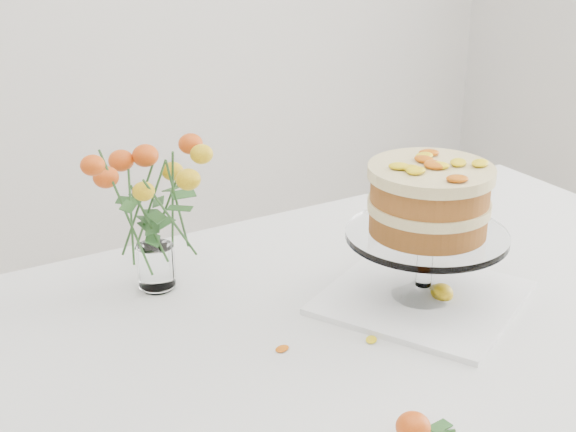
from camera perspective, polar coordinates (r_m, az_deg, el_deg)
name	(u,v)px	position (r m, az deg, el deg)	size (l,w,h in m)	color
table	(390,337)	(1.51, 7.29, -8.56)	(1.43, 0.93, 0.76)	tan
napkin	(422,297)	(1.47, 9.52, -5.72)	(0.32, 0.32, 0.01)	silver
cake_stand	(429,207)	(1.40, 9.98, 0.66)	(0.28, 0.28, 0.25)	white
rose_vase	(151,186)	(1.43, -9.74, 2.10)	(0.24, 0.24, 0.34)	white
loose_rose_near	(441,294)	(1.46, 10.85, -5.44)	(0.07, 0.04, 0.04)	yellow
loose_rose_far	(413,427)	(1.12, 8.91, -14.62)	(0.08, 0.05, 0.04)	#CC3F09
stray_petal_a	(371,340)	(1.33, 5.94, -8.75)	(0.03, 0.02, 0.00)	yellow
stray_petal_b	(435,335)	(1.36, 10.38, -8.31)	(0.03, 0.02, 0.00)	yellow
stray_petal_c	(469,339)	(1.36, 12.77, -8.54)	(0.03, 0.02, 0.00)	yellow
stray_petal_d	(282,349)	(1.30, -0.42, -9.43)	(0.03, 0.02, 0.00)	yellow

